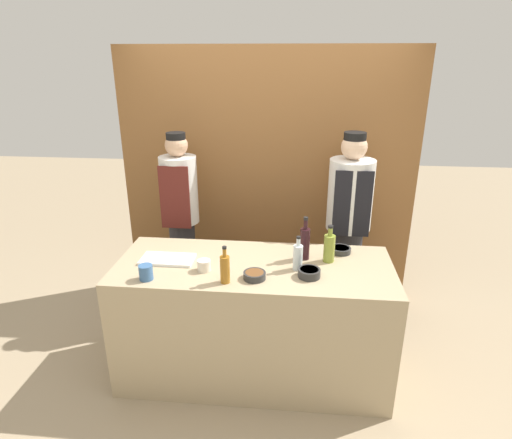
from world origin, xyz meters
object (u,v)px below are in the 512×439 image
sauce_bowl_green (309,272)px  chef_right (348,225)px  bottle_clear (298,257)px  chef_left (181,219)px  bottle_wine (305,243)px  cutting_board (168,259)px  sauce_bowl_yellow (341,250)px  bottle_oil (329,247)px  bottle_amber (225,268)px  cup_cream (204,265)px  sauce_bowl_brown (255,275)px  cup_blue (146,272)px

sauce_bowl_green → chef_right: size_ratio=0.09×
bottle_clear → chef_left: bearing=141.6°
sauce_bowl_green → bottle_wine: size_ratio=0.47×
bottle_clear → chef_left: chef_left is taller
bottle_wine → chef_left: 1.28m
bottle_wine → chef_left: bearing=149.0°
cutting_board → sauce_bowl_yellow: bearing=11.8°
sauce_bowl_green → bottle_oil: bottle_oil is taller
bottle_wine → bottle_clear: bottle_wine is taller
sauce_bowl_green → bottle_wine: bearing=96.4°
bottle_amber → cutting_board: bearing=149.8°
bottle_amber → bottle_oil: 0.78m
bottle_amber → cup_cream: bottle_amber is taller
cutting_board → bottle_amber: bottle_amber is taller
sauce_bowl_green → chef_right: chef_right is taller
sauce_bowl_green → sauce_bowl_brown: sauce_bowl_green is taller
cup_cream → cutting_board: bearing=157.2°
cutting_board → cup_cream: 0.32m
sauce_bowl_brown → bottle_clear: bearing=30.0°
sauce_bowl_brown → cutting_board: (-0.65, 0.21, -0.02)m
sauce_bowl_brown → cup_cream: size_ratio=1.62×
sauce_bowl_green → bottle_amber: bearing=-166.7°
cutting_board → cup_blue: 0.29m
chef_left → bottle_clear: bearing=-38.4°
bottle_wine → bottle_oil: 0.18m
sauce_bowl_green → sauce_bowl_yellow: sauce_bowl_green is taller
bottle_amber → bottle_oil: bearing=28.7°
sauce_bowl_yellow → chef_left: bearing=159.0°
bottle_wine → chef_right: size_ratio=0.19×
chef_right → sauce_bowl_green: bearing=-110.6°
bottle_wine → chef_right: bearing=59.9°
sauce_bowl_green → bottle_oil: 0.30m
chef_left → chef_right: chef_right is taller
bottle_amber → cup_blue: bottle_amber is taller
sauce_bowl_brown → cup_cream: (-0.36, 0.08, 0.01)m
sauce_bowl_yellow → bottle_clear: 0.45m
bottle_wine → sauce_bowl_brown: bearing=-134.5°
sauce_bowl_green → sauce_bowl_yellow: size_ratio=0.99×
bottle_wine → sauce_bowl_yellow: bearing=25.7°
bottle_amber → bottle_wine: bearing=38.0°
chef_left → cup_cream: bearing=-66.0°
sauce_bowl_green → cup_blue: cup_blue is taller
sauce_bowl_yellow → bottle_amber: 0.95m
chef_right → bottle_amber: bearing=-130.2°
sauce_bowl_yellow → cutting_board: (-1.25, -0.26, -0.01)m
cup_cream → sauce_bowl_green: bearing=-1.5°
bottle_amber → chef_right: 1.39m
sauce_bowl_brown → chef_left: bearing=127.6°
cup_cream → chef_left: bearing=114.0°
bottle_oil → bottle_wine: bearing=171.9°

